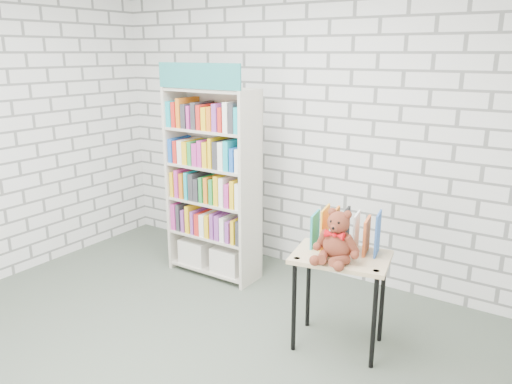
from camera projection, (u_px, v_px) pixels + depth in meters
The scene contains 6 objects.
ground at pixel (166, 359), 3.58m from camera, with size 4.50×4.50×0.00m, color #495346.
room_shell at pixel (152, 109), 3.10m from camera, with size 4.52×4.02×2.81m.
bookshelf at pixel (213, 182), 4.75m from camera, with size 0.91×0.35×2.04m.
display_table at pixel (340, 268), 3.59m from camera, with size 0.76×0.59×0.73m.
table_books at pixel (345, 232), 3.62m from camera, with size 0.50×0.30×0.28m.
teddy_bear at pixel (337, 241), 3.43m from camera, with size 0.34×0.31×0.37m.
Camera 1 is at (2.27, -2.24, 2.13)m, focal length 35.00 mm.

